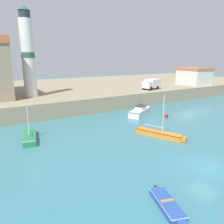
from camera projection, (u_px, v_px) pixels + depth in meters
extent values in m
plane|color=teal|center=(204.00, 166.00, 19.09)|extent=(200.00, 200.00, 0.00)
cube|color=gray|center=(55.00, 92.00, 53.26)|extent=(120.00, 40.00, 2.58)
cube|color=white|center=(140.00, 112.00, 36.10)|extent=(5.53, 4.23, 0.97)
cube|color=white|center=(146.00, 109.00, 38.72)|extent=(1.22, 1.29, 0.83)
cube|color=black|center=(140.00, 110.00, 35.99)|extent=(5.59, 4.27, 0.07)
cube|color=silver|center=(140.00, 108.00, 36.14)|extent=(2.30, 2.12, 0.55)
cube|color=#2D333D|center=(141.00, 106.00, 36.06)|extent=(2.48, 2.28, 0.08)
cylinder|color=black|center=(141.00, 103.00, 35.95)|extent=(0.04, 0.04, 0.90)
cube|color=#284C9E|center=(167.00, 204.00, 13.74)|extent=(1.98, 3.33, 0.45)
cube|color=white|center=(167.00, 202.00, 13.70)|extent=(2.00, 3.36, 0.07)
cube|color=#997F5B|center=(167.00, 201.00, 13.68)|extent=(0.89, 0.47, 0.08)
cube|color=black|center=(156.00, 188.00, 15.34)|extent=(0.25, 0.25, 0.36)
cube|color=orange|center=(159.00, 134.00, 26.34)|extent=(3.14, 5.69, 0.62)
cube|color=orange|center=(184.00, 139.00, 24.56)|extent=(0.75, 0.69, 0.52)
cube|color=black|center=(159.00, 132.00, 26.27)|extent=(3.17, 5.75, 0.07)
cylinder|color=silver|center=(163.00, 114.00, 25.49)|extent=(0.10, 0.10, 4.45)
cylinder|color=silver|center=(154.00, 126.00, 26.54)|extent=(1.03, 2.41, 0.08)
cube|color=#237A4C|center=(30.00, 137.00, 25.15)|extent=(2.34, 5.04, 0.72)
cube|color=#237A4C|center=(30.00, 130.00, 27.64)|extent=(0.86, 0.75, 0.62)
cube|color=white|center=(29.00, 134.00, 25.07)|extent=(2.36, 5.09, 0.07)
cylinder|color=silver|center=(28.00, 117.00, 24.93)|extent=(0.10, 0.10, 3.89)
cylinder|color=silver|center=(29.00, 131.00, 24.37)|extent=(0.53, 2.16, 0.08)
sphere|color=red|center=(166.00, 115.00, 34.94)|extent=(0.60, 0.60, 0.60)
cylinder|color=silver|center=(28.00, 59.00, 37.16)|extent=(2.13, 2.13, 12.96)
cylinder|color=#2D5647|center=(28.00, 55.00, 37.00)|extent=(2.20, 2.20, 0.90)
cylinder|color=#262D33|center=(24.00, 14.00, 35.47)|extent=(1.81, 1.81, 1.20)
cone|color=#2D5647|center=(24.00, 8.00, 35.23)|extent=(2.03, 2.03, 0.80)
cube|color=silver|center=(194.00, 77.00, 56.38)|extent=(6.13, 6.68, 3.79)
cube|color=#C1663D|center=(195.00, 69.00, 55.87)|extent=(6.43, 7.01, 0.50)
cube|color=silver|center=(153.00, 83.00, 47.85)|extent=(3.60, 2.79, 1.80)
cube|color=silver|center=(147.00, 85.00, 46.48)|extent=(1.73, 2.25, 1.40)
cube|color=#334756|center=(146.00, 84.00, 46.12)|extent=(0.54, 1.78, 0.70)
cylinder|color=black|center=(151.00, 89.00, 46.07)|extent=(0.84, 0.46, 0.80)
cylinder|color=black|center=(144.00, 88.00, 47.37)|extent=(0.84, 0.46, 0.80)
cylinder|color=black|center=(157.00, 88.00, 47.69)|extent=(0.84, 0.46, 0.80)
cylinder|color=black|center=(150.00, 87.00, 48.99)|extent=(0.84, 0.46, 0.80)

